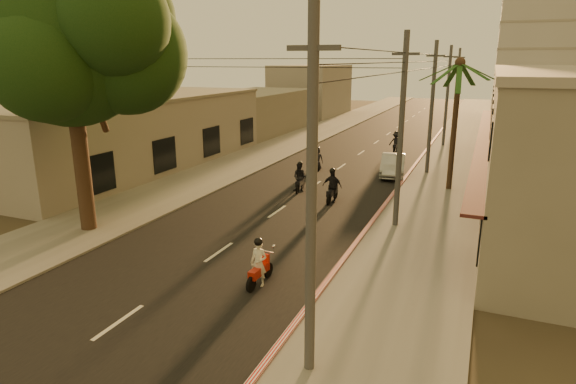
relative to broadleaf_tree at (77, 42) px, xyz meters
name	(u,v)px	position (x,y,z in m)	size (l,w,h in m)	color
ground	(192,271)	(6.61, -2.14, -8.48)	(160.00, 160.00, 0.00)	#383023
road	(341,167)	(6.61, 17.86, -8.47)	(10.00, 140.00, 0.02)	black
sidewalk_right	(446,175)	(14.11, 17.86, -8.42)	(5.00, 140.00, 0.12)	slate
sidewalk_left	(252,158)	(-0.89, 17.86, -8.42)	(5.00, 140.00, 0.12)	slate
curb_stripe	(398,188)	(11.71, 12.86, -8.38)	(0.20, 60.00, 0.20)	red
shophouse_row	(563,132)	(20.57, 15.86, -4.83)	(8.80, 34.20, 7.30)	gray
left_building	(135,133)	(-7.37, 11.86, -5.88)	(8.20, 24.20, 5.20)	gray
distant_tower	(555,6)	(22.61, 53.86, 5.52)	(12.10, 12.10, 28.00)	#B7B5B2
broadleaf_tree	(77,42)	(0.00, 0.00, 0.00)	(9.60, 8.70, 12.10)	black
palm_tree	(459,71)	(14.61, 13.86, -1.33)	(5.00, 5.00, 8.20)	black
utility_poles	(434,79)	(12.81, 17.86, -1.94)	(1.20, 48.26, 9.00)	#38383A
filler_right	(531,105)	(20.61, 42.86, -5.48)	(8.00, 14.00, 6.00)	gray
filler_left_near	(256,112)	(-7.39, 31.86, -6.28)	(8.00, 14.00, 4.40)	gray
filler_left_far	(311,90)	(-7.39, 49.86, -4.98)	(8.00, 14.00, 7.00)	gray
scooter_red	(259,264)	(9.48, -2.20, -7.69)	(0.70, 1.84, 1.80)	black
scooter_mid_a	(300,178)	(6.25, 10.14, -7.63)	(1.02, 1.90, 1.87)	black
scooter_mid_b	(332,187)	(8.74, 8.69, -7.59)	(1.12, 2.01, 1.98)	black
scooter_far_a	(318,159)	(5.30, 16.13, -7.69)	(1.18, 1.64, 1.72)	black
scooter_far_b	(396,142)	(9.24, 25.39, -7.64)	(1.13, 1.87, 1.84)	black
parked_car	(393,165)	(10.68, 16.47, -7.74)	(2.20, 4.65, 1.47)	#A6AAAF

